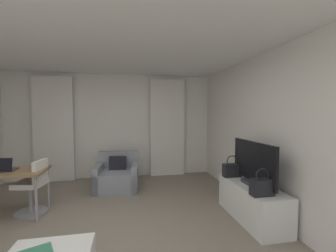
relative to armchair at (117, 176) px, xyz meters
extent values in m
plane|color=gray|center=(-0.12, -2.09, -0.27)|extent=(12.00, 12.00, 0.00)
cube|color=silver|center=(-0.12, 0.94, 1.03)|extent=(5.12, 0.06, 2.60)
cube|color=silver|center=(2.41, -2.09, 1.03)|extent=(0.06, 6.12, 2.60)
cube|color=white|center=(-0.12, -2.09, 2.36)|extent=(5.12, 6.12, 0.06)
cube|color=silver|center=(-1.49, 0.81, 0.98)|extent=(0.90, 0.06, 2.50)
cube|color=silver|center=(1.26, 0.81, 0.98)|extent=(0.90, 0.06, 2.50)
cube|color=gray|center=(0.00, -0.04, -0.06)|extent=(0.95, 0.88, 0.41)
cube|color=gray|center=(0.03, 0.30, 0.32)|extent=(0.88, 0.22, 0.36)
cube|color=gray|center=(0.37, -0.07, 0.01)|extent=(0.19, 0.82, 0.55)
cube|color=gray|center=(-0.38, 0.00, 0.01)|extent=(0.19, 0.82, 0.55)
cube|color=black|center=(0.01, 0.08, 0.24)|extent=(0.38, 0.23, 0.37)
cylinder|color=#99999E|center=(-1.14, -0.73, 0.08)|extent=(0.04, 0.04, 0.69)
cylinder|color=#99999E|center=(-1.14, -1.25, 0.08)|extent=(0.04, 0.04, 0.69)
cylinder|color=gray|center=(-1.33, -0.95, -0.04)|extent=(0.06, 0.06, 0.46)
cylinder|color=gray|center=(-1.33, -0.95, -0.25)|extent=(0.48, 0.48, 0.04)
cube|color=silver|center=(-1.33, -0.95, 0.23)|extent=(0.46, 0.46, 0.08)
cube|color=silver|center=(-1.16, -0.97, 0.44)|extent=(0.12, 0.36, 0.34)
cube|color=#2D2D33|center=(-1.68, -0.96, 0.48)|extent=(0.32, 0.22, 0.02)
cube|color=black|center=(-1.68, -1.07, 0.58)|extent=(0.32, 0.05, 0.20)
cube|color=white|center=(2.08, -1.78, 0.01)|extent=(0.50, 1.27, 0.55)
cube|color=#333338|center=(2.08, -1.80, 0.31)|extent=(0.20, 0.36, 0.06)
cube|color=black|center=(2.08, -1.80, 0.64)|extent=(0.04, 1.06, 0.60)
cube|color=black|center=(1.97, -1.34, 0.39)|extent=(0.30, 0.14, 0.22)
torus|color=black|center=(1.97, -1.34, 0.55)|extent=(0.20, 0.02, 0.20)
cube|color=black|center=(1.96, -2.21, 0.39)|extent=(0.30, 0.14, 0.22)
torus|color=black|center=(1.96, -2.21, 0.55)|extent=(0.20, 0.02, 0.20)
camera|label=1|loc=(0.21, -4.74, 1.37)|focal=23.27mm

